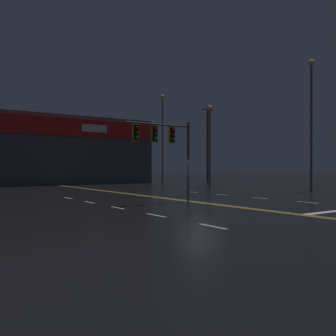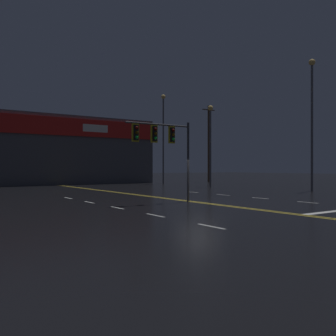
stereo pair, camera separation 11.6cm
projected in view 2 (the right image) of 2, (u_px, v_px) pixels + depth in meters
The scene contains 8 objects.
ground_plane at pixel (198, 202), 21.77m from camera, with size 200.00×200.00×0.00m, color black.
road_markings at pixel (228, 203), 21.19m from camera, with size 15.56×60.00×0.01m.
traffic_signal_median at pixel (162, 139), 21.25m from camera, with size 4.28×0.36×4.72m.
streetlight_near_left at pixel (312, 109), 32.20m from camera, with size 0.56×0.56×11.39m.
streetlight_median_approach at pixel (210, 134), 39.46m from camera, with size 0.56×0.56×8.60m.
streetlight_far_left at pixel (163, 128), 47.17m from camera, with size 0.56×0.56×11.25m.
building_backdrop at pixel (46, 151), 46.93m from camera, with size 25.41×10.23×8.20m.
utility_pole_row at pixel (72, 139), 41.86m from camera, with size 45.17×0.26×10.83m.
Camera 2 is at (-13.70, -17.00, 2.03)m, focal length 40.00 mm.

